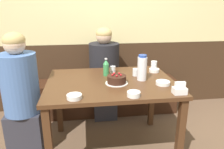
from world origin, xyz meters
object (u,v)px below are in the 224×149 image
(bowl_side_dish, at_px, (163,83))
(glass_tumbler_short, at_px, (136,72))
(soju_bottle, at_px, (106,67))
(person_teal_shirt, at_px, (104,74))
(water_pitcher, at_px, (142,68))
(glass_shot_small, at_px, (154,65))
(glass_water_tall, at_px, (113,69))
(bowl_sauce_shallow, at_px, (134,94))
(bowl_soup_white, at_px, (154,70))
(napkin_holder, at_px, (180,89))
(bowl_rice_small, at_px, (74,97))
(bench_seat, at_px, (103,96))
(person_pale_blue_shirt, at_px, (22,97))
(birthday_cake, at_px, (117,79))

(bowl_side_dish, bearing_deg, glass_tumbler_short, 123.55)
(soju_bottle, bearing_deg, person_teal_shirt, 86.38)
(bowl_side_dish, bearing_deg, water_pitcher, 137.00)
(glass_shot_small, relative_size, person_teal_shirt, 0.08)
(glass_tumbler_short, relative_size, glass_shot_small, 0.79)
(person_teal_shirt, bearing_deg, glass_shot_small, 53.54)
(glass_water_tall, bearing_deg, bowl_sauce_shallow, -82.86)
(water_pitcher, distance_m, bowl_soup_white, 0.33)
(water_pitcher, height_order, person_teal_shirt, person_teal_shirt)
(water_pitcher, relative_size, bowl_soup_white, 2.27)
(napkin_holder, relative_size, person_teal_shirt, 0.09)
(water_pitcher, relative_size, glass_water_tall, 3.51)
(bowl_rice_small, relative_size, bowl_side_dish, 0.92)
(napkin_holder, height_order, bowl_sauce_shallow, napkin_holder)
(soju_bottle, bearing_deg, bowl_side_dish, -33.96)
(bowl_rice_small, xyz_separation_m, glass_shot_small, (0.88, 0.70, 0.03))
(person_teal_shirt, bearing_deg, water_pitcher, 22.24)
(bowl_sauce_shallow, xyz_separation_m, glass_tumbler_short, (0.14, 0.52, 0.02))
(bench_seat, height_order, glass_shot_small, glass_shot_small)
(soju_bottle, height_order, person_teal_shirt, person_teal_shirt)
(glass_water_tall, bearing_deg, bowl_rice_small, -121.98)
(glass_shot_small, bearing_deg, glass_water_tall, -172.25)
(napkin_holder, relative_size, glass_water_tall, 1.52)
(bench_seat, bearing_deg, soju_bottle, -92.34)
(bench_seat, distance_m, glass_shot_small, 0.93)
(bowl_soup_white, height_order, glass_shot_small, glass_shot_small)
(water_pitcher, relative_size, person_pale_blue_shirt, 0.20)
(water_pitcher, relative_size, bowl_rice_small, 2.08)
(glass_water_tall, relative_size, person_pale_blue_shirt, 0.06)
(water_pitcher, xyz_separation_m, bowl_soup_white, (0.21, 0.24, -0.11))
(birthday_cake, bearing_deg, person_teal_shirt, 92.77)
(bench_seat, height_order, person_teal_shirt, person_teal_shirt)
(bench_seat, relative_size, birthday_cake, 9.52)
(birthday_cake, height_order, person_teal_shirt, person_teal_shirt)
(bench_seat, distance_m, soju_bottle, 0.90)
(person_teal_shirt, bearing_deg, bowl_side_dish, 27.61)
(glass_tumbler_short, height_order, person_teal_shirt, person_teal_shirt)
(bench_seat, distance_m, person_teal_shirt, 0.38)
(bowl_soup_white, distance_m, glass_tumbler_short, 0.26)
(soju_bottle, xyz_separation_m, glass_tumbler_short, (0.31, -0.05, -0.05))
(napkin_holder, height_order, bowl_soup_white, napkin_holder)
(napkin_holder, xyz_separation_m, bowl_soup_white, (-0.02, 0.62, -0.02))
(glass_shot_small, bearing_deg, person_pale_blue_shirt, -170.35)
(soju_bottle, height_order, glass_water_tall, soju_bottle)
(bowl_side_dish, bearing_deg, napkin_holder, -75.10)
(birthday_cake, xyz_separation_m, bowl_rice_small, (-0.39, -0.30, -0.02))
(glass_tumbler_short, bearing_deg, bowl_rice_small, -141.12)
(birthday_cake, xyz_separation_m, bowl_side_dish, (0.42, -0.09, -0.02))
(bench_seat, distance_m, bowl_side_dish, 1.22)
(water_pitcher, bearing_deg, bowl_side_dish, -43.00)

